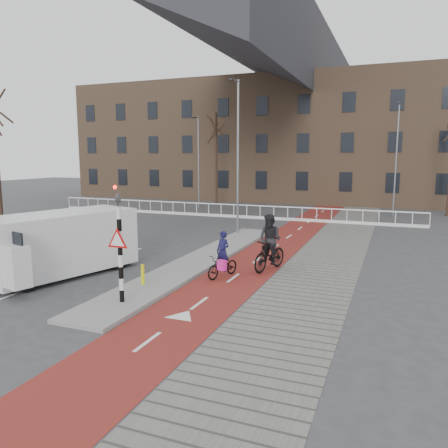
% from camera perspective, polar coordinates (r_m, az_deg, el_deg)
% --- Properties ---
extents(ground, '(120.00, 120.00, 0.00)m').
position_cam_1_polar(ground, '(15.07, -6.89, -8.41)').
color(ground, '#38383A').
rests_on(ground, ground).
extents(bike_lane, '(2.50, 60.00, 0.01)m').
position_cam_1_polar(bike_lane, '(23.69, 7.94, -2.04)').
color(bike_lane, maroon).
rests_on(bike_lane, ground).
extents(sidewalk, '(3.00, 60.00, 0.01)m').
position_cam_1_polar(sidewalk, '(23.22, 14.67, -2.48)').
color(sidewalk, slate).
rests_on(sidewalk, ground).
extents(curb_island, '(1.80, 16.00, 0.12)m').
position_cam_1_polar(curb_island, '(18.81, -2.98, -4.66)').
color(curb_island, gray).
rests_on(curb_island, ground).
extents(traffic_signal, '(0.80, 0.80, 3.68)m').
position_cam_1_polar(traffic_signal, '(13.23, -13.50, -2.15)').
color(traffic_signal, black).
rests_on(traffic_signal, curb_island).
extents(bollard, '(0.12, 0.12, 0.69)m').
position_cam_1_polar(bollard, '(15.23, -10.57, -6.50)').
color(bollard, '#F1EC0D').
rests_on(bollard, curb_island).
extents(cyclist_near, '(1.04, 1.72, 1.73)m').
position_cam_1_polar(cyclist_near, '(16.18, -0.15, -4.98)').
color(cyclist_near, black).
rests_on(cyclist_near, bike_lane).
extents(cyclist_far, '(1.19, 2.18, 2.22)m').
position_cam_1_polar(cyclist_far, '(17.16, 6.00, -3.06)').
color(cyclist_far, black).
rests_on(cyclist_far, bike_lane).
extents(van, '(3.71, 5.92, 2.37)m').
position_cam_1_polar(van, '(17.45, -20.53, -2.30)').
color(van, silver).
rests_on(van, ground).
extents(railing, '(28.00, 0.10, 0.99)m').
position_cam_1_polar(railing, '(32.20, -0.39, 1.48)').
color(railing, silver).
rests_on(railing, ground).
extents(townhouse_row, '(46.00, 10.00, 15.90)m').
position_cam_1_polar(townhouse_row, '(45.84, 9.19, 12.98)').
color(townhouse_row, '#7F6047').
rests_on(townhouse_row, ground).
extents(tree_mid, '(0.24, 0.24, 8.27)m').
position_cam_1_polar(tree_mid, '(39.85, -1.05, 8.42)').
color(tree_mid, black).
rests_on(tree_mid, ground).
extents(streetlight_near, '(0.12, 0.12, 8.53)m').
position_cam_1_polar(streetlight_near, '(24.48, 1.83, 8.43)').
color(streetlight_near, slate).
rests_on(streetlight_near, ground).
extents(streetlight_left, '(0.12, 0.12, 7.75)m').
position_cam_1_polar(streetlight_left, '(37.96, -3.34, 7.99)').
color(streetlight_left, slate).
rests_on(streetlight_left, ground).
extents(streetlight_right, '(0.12, 0.12, 8.30)m').
position_cam_1_polar(streetlight_right, '(35.04, 21.56, 7.77)').
color(streetlight_right, slate).
rests_on(streetlight_right, ground).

